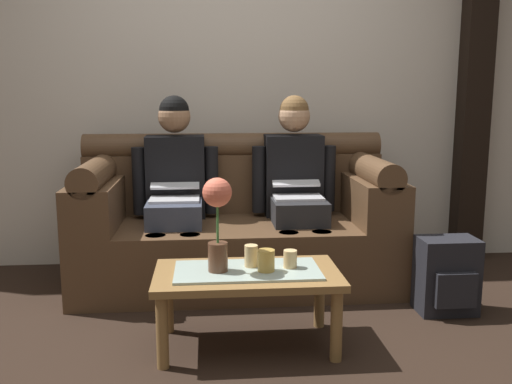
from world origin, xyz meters
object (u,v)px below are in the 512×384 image
flower_vase (217,213)px  coffee_table (247,282)px  person_left (175,184)px  cup_near_left (290,259)px  couch (236,226)px  cup_far_center (266,260)px  backpack_right (447,276)px  person_right (296,182)px  cup_near_right (251,256)px

flower_vase → coffee_table: bearing=5.4°
coffee_table → flower_vase: flower_vase is taller
person_left → coffee_table: size_ratio=1.36×
coffee_table → cup_near_left: cup_near_left is taller
couch → flower_vase: bearing=-98.0°
flower_vase → cup_far_center: flower_vase is taller
coffee_table → couch: bearing=90.0°
flower_vase → backpack_right: bearing=14.9°
person_right → cup_near_right: size_ratio=11.36×
cup_near_left → person_right: bearing=79.6°
person_right → backpack_right: bearing=-40.6°
cup_near_left → cup_near_right: size_ratio=0.81×
cup_far_center → couch: bearing=94.9°
cup_far_center → backpack_right: bearing=18.9°
flower_vase → cup_near_right: size_ratio=4.22×
cup_far_center → cup_near_left: bearing=19.9°
coffee_table → cup_near_left: bearing=2.8°
couch → cup_near_right: (0.02, -0.95, 0.07)m
couch → coffee_table: size_ratio=2.25×
person_left → coffee_table: bearing=-68.4°
person_left → person_right: (0.78, -0.00, 0.00)m
couch → cup_near_left: couch is taller
person_right → coffee_table: 1.11m
coffee_table → cup_far_center: (0.09, -0.03, 0.11)m
backpack_right → cup_near_right: bearing=-165.8°
cup_near_left → backpack_right: cup_near_left is taller
couch → cup_near_right: bearing=-88.6°
person_right → couch: bearing=179.6°
couch → backpack_right: bearing=-29.7°
person_left → flower_vase: size_ratio=2.69×
coffee_table → cup_near_left: (0.21, 0.01, 0.11)m
person_left → cup_near_left: bearing=-58.4°
cup_near_left → person_left: bearing=121.6°
person_right → coffee_table: size_ratio=1.36×
cup_far_center → flower_vase: bearing=174.8°
couch → flower_vase: couch is taller
cup_near_right → cup_far_center: (0.07, -0.08, -0.00)m
flower_vase → cup_near_left: (0.35, 0.02, -0.24)m
person_left → coffee_table: (0.39, -0.99, -0.33)m
cup_near_right → backpack_right: size_ratio=0.25×
person_right → backpack_right: 1.11m
backpack_right → cup_far_center: bearing=-161.1°
person_right → cup_near_left: 1.02m
cup_far_center → coffee_table: bearing=158.8°
flower_vase → person_right: bearing=62.0°
couch → person_left: (-0.39, -0.00, 0.28)m
couch → coffee_table: (-0.00, -0.99, -0.04)m
person_left → cup_far_center: 1.15m
cup_near_right → coffee_table: bearing=-116.8°
coffee_table → cup_far_center: cup_far_center is taller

